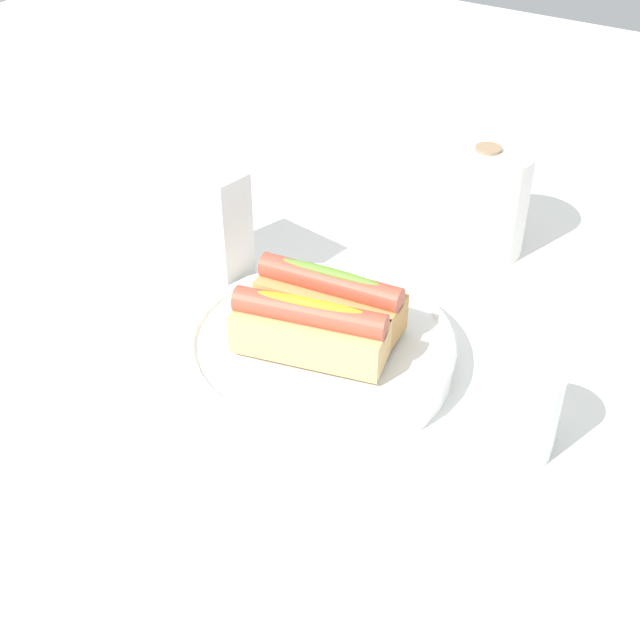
{
  "coord_description": "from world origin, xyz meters",
  "views": [
    {
      "loc": [
        0.38,
        -0.58,
        0.57
      ],
      "look_at": [
        0.02,
        -0.0,
        0.06
      ],
      "focal_mm": 48.38,
      "sensor_mm": 36.0,
      "label": 1
    }
  ],
  "objects_px": {
    "water_glass": "(519,415)",
    "napkin_box": "(205,225)",
    "serving_bowl": "(320,349)",
    "hotdog_front": "(309,330)",
    "hotdog_back": "(330,298)",
    "paper_towel_roll": "(482,200)"
  },
  "relations": [
    {
      "from": "serving_bowl",
      "to": "hotdog_front",
      "type": "distance_m",
      "value": 0.05
    },
    {
      "from": "paper_towel_roll",
      "to": "napkin_box",
      "type": "height_order",
      "value": "napkin_box"
    },
    {
      "from": "hotdog_front",
      "to": "hotdog_back",
      "type": "height_order",
      "value": "same"
    },
    {
      "from": "paper_towel_roll",
      "to": "water_glass",
      "type": "bearing_deg",
      "value": -60.91
    },
    {
      "from": "serving_bowl",
      "to": "water_glass",
      "type": "xyz_separation_m",
      "value": [
        0.21,
        -0.01,
        0.02
      ]
    },
    {
      "from": "serving_bowl",
      "to": "water_glass",
      "type": "distance_m",
      "value": 0.21
    },
    {
      "from": "hotdog_back",
      "to": "water_glass",
      "type": "bearing_deg",
      "value": -8.86
    },
    {
      "from": "water_glass",
      "to": "hotdog_front",
      "type": "bearing_deg",
      "value": -174.47
    },
    {
      "from": "hotdog_front",
      "to": "napkin_box",
      "type": "xyz_separation_m",
      "value": [
        -0.19,
        0.09,
        0.01
      ]
    },
    {
      "from": "hotdog_front",
      "to": "hotdog_back",
      "type": "xyz_separation_m",
      "value": [
        -0.01,
        0.05,
        0.0
      ]
    },
    {
      "from": "hotdog_front",
      "to": "serving_bowl",
      "type": "bearing_deg",
      "value": 100.16
    },
    {
      "from": "hotdog_back",
      "to": "water_glass",
      "type": "distance_m",
      "value": 0.22
    },
    {
      "from": "serving_bowl",
      "to": "hotdog_front",
      "type": "xyz_separation_m",
      "value": [
        0.0,
        -0.03,
        0.04
      ]
    },
    {
      "from": "napkin_box",
      "to": "serving_bowl",
      "type": "bearing_deg",
      "value": -8.43
    },
    {
      "from": "hotdog_front",
      "to": "water_glass",
      "type": "bearing_deg",
      "value": 5.53
    },
    {
      "from": "hotdog_back",
      "to": "water_glass",
      "type": "xyz_separation_m",
      "value": [
        0.22,
        -0.03,
        -0.03
      ]
    },
    {
      "from": "water_glass",
      "to": "paper_towel_roll",
      "type": "bearing_deg",
      "value": 119.09
    },
    {
      "from": "water_glass",
      "to": "napkin_box",
      "type": "bearing_deg",
      "value": 170.3
    },
    {
      "from": "serving_bowl",
      "to": "paper_towel_roll",
      "type": "distance_m",
      "value": 0.3
    },
    {
      "from": "hotdog_back",
      "to": "napkin_box",
      "type": "bearing_deg",
      "value": 169.31
    },
    {
      "from": "hotdog_front",
      "to": "hotdog_back",
      "type": "distance_m",
      "value": 0.06
    },
    {
      "from": "hotdog_back",
      "to": "paper_towel_roll",
      "type": "distance_m",
      "value": 0.27
    }
  ]
}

